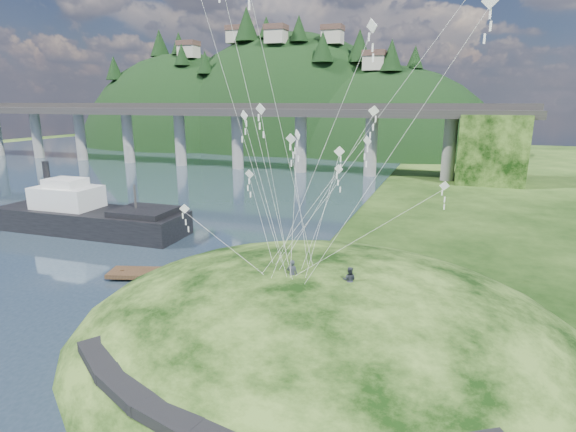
% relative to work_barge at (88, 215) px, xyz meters
% --- Properties ---
extents(ground, '(320.00, 320.00, 0.00)m').
position_rel_work_barge_xyz_m(ground, '(25.39, -16.18, -2.09)').
color(ground, black).
rests_on(ground, ground).
extents(grass_hill, '(36.00, 32.00, 13.00)m').
position_rel_work_barge_xyz_m(grass_hill, '(33.39, -14.18, -3.59)').
color(grass_hill, black).
rests_on(grass_hill, ground).
extents(footpath, '(22.29, 5.84, 0.83)m').
position_rel_work_barge_xyz_m(footpath, '(32.85, -25.93, -0.01)').
color(footpath, black).
rests_on(footpath, ground).
extents(bridge, '(160.00, 11.00, 15.00)m').
position_rel_work_barge_xyz_m(bridge, '(-1.07, 53.88, 7.61)').
color(bridge, '#2D2B2B').
rests_on(bridge, ground).
extents(far_ridge, '(153.00, 70.00, 94.50)m').
position_rel_work_barge_xyz_m(far_ridge, '(-18.19, 105.99, -9.53)').
color(far_ridge, black).
rests_on(far_ridge, ground).
extents(work_barge, '(24.06, 7.39, 8.34)m').
position_rel_work_barge_xyz_m(work_barge, '(0.00, 0.00, 0.00)').
color(work_barge, black).
rests_on(work_barge, ground).
extents(wooden_dock, '(15.19, 6.67, 1.08)m').
position_rel_work_barge_xyz_m(wooden_dock, '(19.92, -8.70, -1.61)').
color(wooden_dock, '#3A2617').
rests_on(wooden_dock, ground).
extents(kite_flyers, '(4.34, 0.89, 1.87)m').
position_rel_work_barge_xyz_m(kite_flyers, '(34.00, -16.03, 3.71)').
color(kite_flyers, '#2A2E38').
rests_on(kite_flyers, ground).
extents(kite_swarm, '(20.01, 16.06, 19.22)m').
position_rel_work_barge_xyz_m(kite_swarm, '(31.89, -12.00, 13.31)').
color(kite_swarm, white).
rests_on(kite_swarm, ground).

